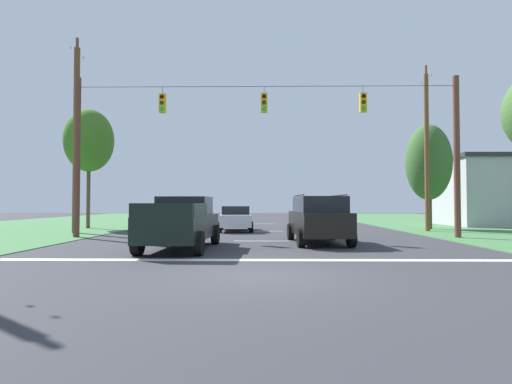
% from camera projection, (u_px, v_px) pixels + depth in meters
% --- Properties ---
extents(ground_plane, '(120.00, 120.00, 0.00)m').
position_uv_depth(ground_plane, '(262.00, 275.00, 9.50)').
color(ground_plane, '#333338').
extents(stop_bar_stripe, '(15.97, 0.45, 0.01)m').
position_uv_depth(stop_bar_stripe, '(262.00, 260.00, 11.92)').
color(stop_bar_stripe, white).
rests_on(stop_bar_stripe, ground).
extents(lane_dash_0, '(2.50, 0.15, 0.01)m').
position_uv_depth(lane_dash_0, '(262.00, 241.00, 17.92)').
color(lane_dash_0, white).
rests_on(lane_dash_0, ground).
extents(lane_dash_1, '(2.50, 0.15, 0.01)m').
position_uv_depth(lane_dash_1, '(262.00, 231.00, 24.15)').
color(lane_dash_1, white).
rests_on(lane_dash_1, ground).
extents(lane_dash_2, '(2.50, 0.15, 0.01)m').
position_uv_depth(lane_dash_2, '(262.00, 224.00, 32.87)').
color(lane_dash_2, white).
rests_on(lane_dash_2, ground).
extents(overhead_signal_span, '(19.04, 0.31, 7.97)m').
position_uv_depth(overhead_signal_span, '(265.00, 149.00, 19.71)').
color(overhead_signal_span, brown).
rests_on(overhead_signal_span, ground).
extents(pickup_truck, '(2.42, 5.46, 1.95)m').
position_uv_depth(pickup_truck, '(182.00, 223.00, 14.86)').
color(pickup_truck, black).
rests_on(pickup_truck, ground).
extents(suv_black, '(2.41, 4.89, 2.05)m').
position_uv_depth(suv_black, '(318.00, 218.00, 16.98)').
color(suv_black, black).
rests_on(suv_black, ground).
extents(distant_car_crossing_white, '(2.25, 4.41, 1.52)m').
position_uv_depth(distant_car_crossing_white, '(236.00, 218.00, 24.42)').
color(distant_car_crossing_white, silver).
rests_on(distant_car_crossing_white, ground).
extents(utility_pole_mid_right, '(0.27, 1.59, 10.06)m').
position_uv_depth(utility_pole_mid_right, '(427.00, 150.00, 24.11)').
color(utility_pole_mid_right, brown).
rests_on(utility_pole_mid_right, ground).
extents(utility_pole_near_left, '(0.33, 1.64, 11.14)m').
position_uv_depth(utility_pole_near_left, '(76.00, 138.00, 22.64)').
color(utility_pole_near_left, brown).
rests_on(utility_pole_near_left, ground).
extents(tree_roadside_right, '(2.90, 2.90, 6.86)m').
position_uv_depth(tree_roadside_right, '(428.00, 163.00, 26.11)').
color(tree_roadside_right, brown).
rests_on(tree_roadside_right, ground).
extents(tree_roadside_left, '(3.23, 3.23, 8.03)m').
position_uv_depth(tree_roadside_left, '(89.00, 141.00, 26.86)').
color(tree_roadside_left, brown).
rests_on(tree_roadside_left, ground).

